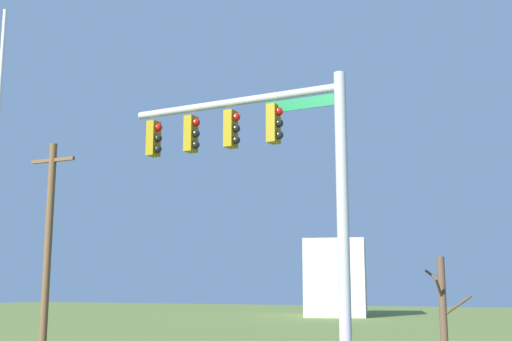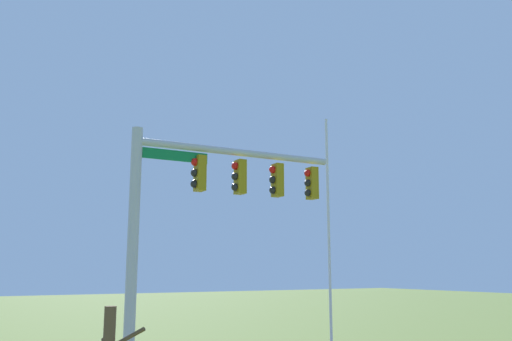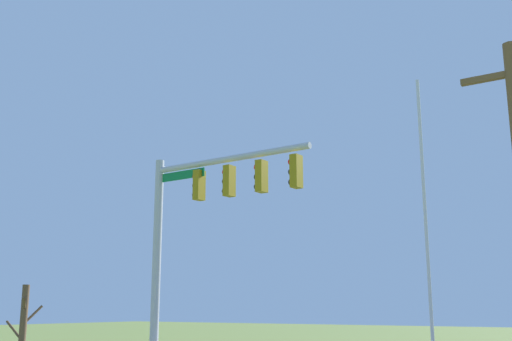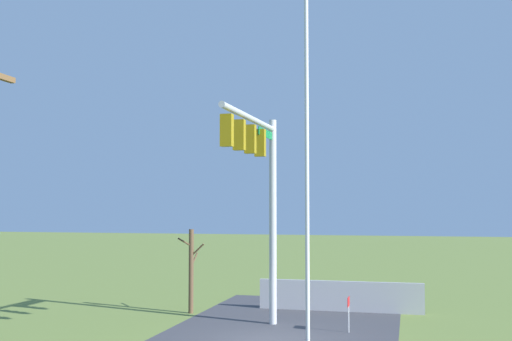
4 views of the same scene
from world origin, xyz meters
The scene contains 4 objects.
signal_mast centered at (1.19, 0.65, 5.46)m, with size 5.97×0.53×7.65m.
utility_pole centered at (-8.88, 4.06, 4.02)m, with size 1.90×0.26×7.71m.
bare_tree centered at (4.47, 4.37, 1.78)m, with size 1.27×1.02×3.44m.
distant_building centered at (-12.03, 46.30, 3.47)m, with size 9.52×5.41×6.95m, color beige.
Camera 1 is at (7.42, -13.75, 2.63)m, focal length 45.96 mm.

